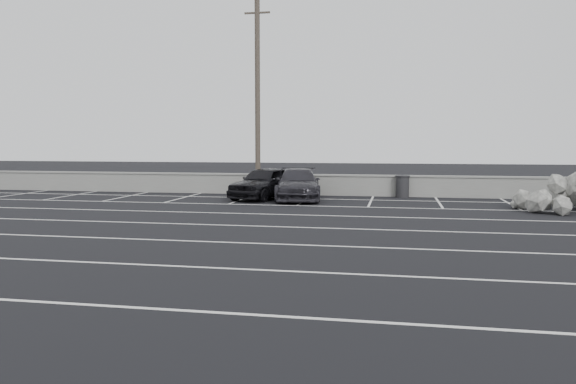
% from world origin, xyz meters
% --- Properties ---
extents(ground, '(120.00, 120.00, 0.00)m').
position_xyz_m(ground, '(0.00, 0.00, 0.00)').
color(ground, black).
rests_on(ground, ground).
extents(seawall, '(50.00, 0.45, 1.06)m').
position_xyz_m(seawall, '(0.00, 14.00, 0.55)').
color(seawall, gray).
rests_on(seawall, ground).
extents(stall_lines, '(36.00, 20.05, 0.01)m').
position_xyz_m(stall_lines, '(-0.08, 4.41, 0.00)').
color(stall_lines, silver).
rests_on(stall_lines, ground).
extents(car_left, '(3.07, 4.84, 1.54)m').
position_xyz_m(car_left, '(-1.00, 11.67, 0.77)').
color(car_left, black).
rests_on(car_left, ground).
extents(car_right, '(2.82, 5.26, 1.45)m').
position_xyz_m(car_right, '(0.60, 11.60, 0.72)').
color(car_right, '#232228').
rests_on(car_right, ground).
extents(utility_pole, '(1.29, 0.26, 9.66)m').
position_xyz_m(utility_pole, '(-1.74, 13.20, 4.89)').
color(utility_pole, '#4C4238').
rests_on(utility_pole, ground).
extents(trash_bin, '(0.84, 0.84, 1.07)m').
position_xyz_m(trash_bin, '(5.41, 13.60, 0.54)').
color(trash_bin, '#232325').
rests_on(trash_bin, ground).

